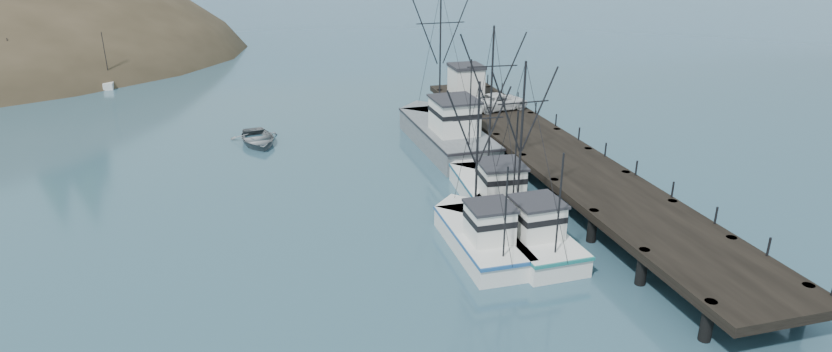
{
  "coord_description": "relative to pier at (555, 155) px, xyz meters",
  "views": [
    {
      "loc": [
        -7.38,
        -24.05,
        17.3
      ],
      "look_at": [
        2.62,
        12.66,
        2.5
      ],
      "focal_mm": 28.0,
      "sensor_mm": 36.0,
      "label": 1
    }
  ],
  "objects": [
    {
      "name": "ground",
      "position": [
        -14.0,
        -16.0,
        -1.69
      ],
      "size": [
        400.0,
        400.0,
        0.0
      ],
      "primitive_type": "plane",
      "color": "#2A4B5D",
      "rests_on": "ground"
    },
    {
      "name": "trawler_near",
      "position": [
        -6.52,
        -9.12,
        -0.87
      ],
      "size": [
        3.76,
        10.54,
        10.79
      ],
      "color": "white",
      "rests_on": "ground"
    },
    {
      "name": "motorboat",
      "position": [
        -20.62,
        13.74,
        -1.69
      ],
      "size": [
        4.77,
        6.18,
        1.18
      ],
      "primitive_type": "imported",
      "rotation": [
        0.0,
        0.0,
        0.13
      ],
      "color": "slate",
      "rests_on": "ground"
    },
    {
      "name": "pier",
      "position": [
        0.0,
        0.0,
        0.0
      ],
      "size": [
        6.0,
        44.0,
        2.0
      ],
      "color": "black",
      "rests_on": "ground"
    },
    {
      "name": "trawler_far",
      "position": [
        -6.03,
        -2.98,
        -0.87
      ],
      "size": [
        4.44,
        11.6,
        11.79
      ],
      "color": "white",
      "rests_on": "ground"
    },
    {
      "name": "pickup_truck",
      "position": [
        0.39,
        11.72,
        1.03
      ],
      "size": [
        5.5,
        3.16,
        1.44
      ],
      "primitive_type": "imported",
      "rotation": [
        0.0,
        0.0,
        1.72
      ],
      "color": "silver",
      "rests_on": "pier"
    },
    {
      "name": "work_vessel",
      "position": [
        -5.53,
        8.95,
        -0.46
      ],
      "size": [
        4.93,
        15.43,
        12.95
      ],
      "color": "slate",
      "rests_on": "ground"
    },
    {
      "name": "pier_shed",
      "position": [
        -0.57,
        18.0,
        1.73
      ],
      "size": [
        3.0,
        3.2,
        2.8
      ],
      "color": "silver",
      "rests_on": "pier"
    },
    {
      "name": "trawler_mid",
      "position": [
        -9.19,
        -9.09,
        -0.87
      ],
      "size": [
        3.28,
        9.66,
        9.85
      ],
      "color": "white",
      "rests_on": "ground"
    }
  ]
}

